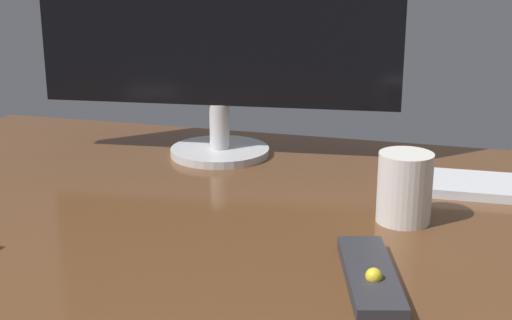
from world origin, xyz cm
name	(u,v)px	position (x,y,z in cm)	size (l,w,h in cm)	color
desk	(279,221)	(0.00, 0.00, 1.00)	(140.00, 84.00, 2.00)	brown
monitor	(218,20)	(-16.90, 25.18, 25.57)	(61.56, 17.34, 42.38)	silver
media_remote	(370,276)	(14.99, -17.96, 2.88)	(10.20, 19.66, 2.92)	#2D2D33
coffee_mug	(405,188)	(16.86, 2.03, 6.80)	(7.33, 7.33, 9.60)	silver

